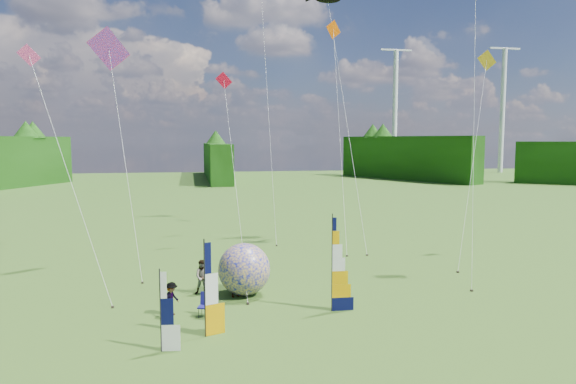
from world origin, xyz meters
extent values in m
plane|color=#577625|center=(0.00, 0.00, 0.00)|extent=(220.00, 220.00, 0.00)
sphere|color=#000CA5|center=(-2.86, 6.20, 1.34)|extent=(3.21, 3.21, 2.68)
imported|color=#66594C|center=(-3.34, 5.98, 0.80)|extent=(0.69, 0.64, 1.59)
imported|color=#66594C|center=(-4.94, 6.77, 0.89)|extent=(0.89, 0.47, 1.78)
imported|color=#66594C|center=(-6.43, 3.73, 0.77)|extent=(0.83, 1.04, 1.53)
imported|color=#66594C|center=(-3.22, 7.08, 0.90)|extent=(1.14, 0.86, 1.81)
camera|label=1|loc=(-5.52, -19.45, 7.92)|focal=32.00mm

